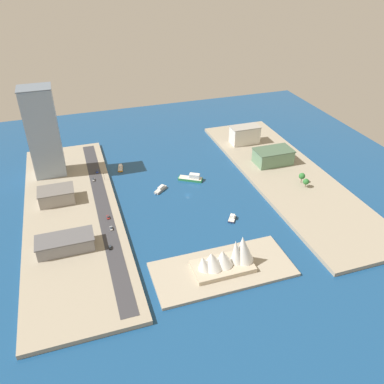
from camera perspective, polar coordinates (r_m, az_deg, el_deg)
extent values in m
plane|color=navy|center=(328.65, -0.63, -0.44)|extent=(440.00, 440.00, 0.00)
cube|color=#9E937F|center=(362.90, 13.55, 2.27)|extent=(70.00, 240.00, 3.12)
cube|color=#9E937F|center=(317.24, -16.93, -3.03)|extent=(70.00, 240.00, 3.12)
cube|color=#A89E89|center=(257.78, 4.41, -11.05)|extent=(89.83, 40.12, 2.00)
cube|color=#38383D|center=(316.47, -12.73, -2.07)|extent=(10.73, 228.00, 0.15)
cube|color=orange|center=(372.63, -10.28, 3.35)|extent=(6.05, 11.99, 1.27)
cone|color=orange|center=(367.31, -10.30, 2.90)|extent=(1.33, 1.33, 1.15)
cube|color=white|center=(373.49, -10.30, 3.71)|extent=(3.52, 5.31, 2.12)
cube|color=beige|center=(372.31, -10.29, 3.44)|extent=(5.81, 11.51, 0.10)
cube|color=#2D8C4C|center=(349.25, -0.22, 1.90)|extent=(21.48, 16.84, 2.11)
cone|color=#2D8C4C|center=(351.63, -1.97, 2.11)|extent=(2.61, 2.61, 1.90)
cube|color=white|center=(346.89, 0.36, 2.30)|extent=(9.83, 8.27, 4.44)
cube|color=beige|center=(348.69, -0.22, 2.06)|extent=(20.62, 16.17, 0.10)
cube|color=#999EA3|center=(334.98, -4.57, 0.33)|extent=(13.04, 12.35, 1.88)
cone|color=#999EA3|center=(329.84, -5.28, -0.27)|extent=(2.39, 2.39, 1.69)
cube|color=white|center=(334.68, -4.49, 0.69)|extent=(6.81, 6.54, 2.03)
cube|color=beige|center=(334.46, -4.58, 0.47)|extent=(12.52, 11.86, 0.10)
cube|color=#1E284C|center=(301.24, 5.80, -3.89)|extent=(9.30, 10.49, 1.21)
cone|color=#1E284C|center=(297.19, 5.60, -4.45)|extent=(1.51, 1.51, 1.09)
cube|color=white|center=(300.92, 5.86, -3.50)|extent=(4.77, 4.77, 2.54)
cube|color=beige|center=(300.85, 5.81, -3.79)|extent=(8.92, 10.07, 0.10)
cube|color=silver|center=(410.60, 7.61, 8.14)|extent=(28.25, 15.06, 17.31)
cube|color=#9D9992|center=(407.04, 7.70, 9.30)|extent=(29.38, 15.66, 0.80)
cube|color=gray|center=(330.09, -18.95, -0.52)|extent=(26.65, 18.31, 10.46)
cube|color=slate|center=(327.24, -19.12, 0.31)|extent=(27.72, 19.04, 0.80)
cube|color=slate|center=(375.81, 11.61, 5.00)|extent=(33.44, 20.31, 12.95)
cube|color=#47624A|center=(372.79, 11.72, 5.94)|extent=(34.78, 21.13, 0.80)
cube|color=#8C9EB2|center=(359.71, -20.66, 7.96)|extent=(25.62, 20.80, 77.31)
cube|color=slate|center=(346.90, -21.91, 13.82)|extent=(26.65, 21.63, 0.80)
cube|color=gray|center=(278.87, -17.79, -7.12)|extent=(36.55, 16.93, 8.93)
cube|color=#59595C|center=(275.94, -17.95, -6.33)|extent=(38.01, 17.61, 0.80)
cylinder|color=black|center=(367.01, -13.68, 2.97)|extent=(0.27, 0.65, 0.64)
cylinder|color=black|center=(367.02, -13.42, 3.01)|extent=(0.27, 0.65, 0.64)
cylinder|color=black|center=(364.28, -13.64, 2.74)|extent=(0.27, 0.65, 0.64)
cylinder|color=black|center=(364.30, -13.38, 2.78)|extent=(0.27, 0.65, 0.64)
cube|color=blue|center=(365.51, -13.54, 2.92)|extent=(2.01, 4.49, 0.80)
cube|color=#262D38|center=(364.99, -13.55, 2.99)|extent=(1.72, 2.54, 0.56)
cylinder|color=black|center=(303.88, -12.23, -3.50)|extent=(0.28, 0.65, 0.64)
cylinder|color=black|center=(304.02, -11.94, -3.44)|extent=(0.28, 0.65, 0.64)
cylinder|color=black|center=(301.27, -12.13, -3.84)|extent=(0.28, 0.65, 0.64)
cylinder|color=black|center=(301.40, -11.83, -3.78)|extent=(0.28, 0.65, 0.64)
cube|color=red|center=(302.47, -12.04, -3.59)|extent=(1.99, 4.66, 0.77)
cube|color=#262D38|center=(301.89, -12.05, -3.51)|extent=(1.69, 2.63, 0.61)
cylinder|color=black|center=(273.16, -11.52, -8.07)|extent=(0.28, 0.65, 0.64)
cylinder|color=black|center=(273.14, -11.85, -8.12)|extent=(0.28, 0.65, 0.64)
cylinder|color=black|center=(275.51, -11.59, -7.67)|extent=(0.28, 0.65, 0.64)
cylinder|color=black|center=(275.50, -11.91, -7.72)|extent=(0.28, 0.65, 0.64)
cube|color=black|center=(274.16, -11.73, -7.85)|extent=(1.95, 4.41, 0.72)
cube|color=#262D38|center=(273.91, -11.75, -7.72)|extent=(1.66, 2.50, 0.59)
cylinder|color=black|center=(351.59, -13.89, 1.57)|extent=(0.27, 0.65, 0.64)
cylinder|color=black|center=(351.58, -14.14, 1.53)|extent=(0.27, 0.65, 0.64)
cylinder|color=black|center=(354.31, -13.93, 1.81)|extent=(0.27, 0.65, 0.64)
cylinder|color=black|center=(354.31, -14.18, 1.78)|extent=(0.27, 0.65, 0.64)
cube|color=#B7B7BC|center=(352.78, -14.04, 1.72)|extent=(1.92, 4.53, 0.89)
cube|color=#262D38|center=(352.63, -14.06, 1.84)|extent=(1.64, 2.55, 0.51)
cylinder|color=black|center=(292.17, -11.78, -5.07)|extent=(0.27, 0.65, 0.64)
cylinder|color=black|center=(292.21, -11.47, -5.02)|extent=(0.27, 0.65, 0.64)
cylinder|color=black|center=(289.64, -11.71, -5.43)|extent=(0.27, 0.65, 0.64)
cylinder|color=black|center=(289.68, -11.40, -5.39)|extent=(0.27, 0.65, 0.64)
cube|color=white|center=(290.74, -11.60, -5.18)|extent=(1.92, 4.56, 0.80)
cube|color=#262D38|center=(290.16, -11.61, -5.10)|extent=(1.64, 2.58, 0.53)
cylinder|color=black|center=(351.09, -12.58, 2.14)|extent=(0.18, 0.18, 5.50)
cube|color=black|center=(349.52, -12.64, 2.60)|extent=(0.36, 0.36, 1.00)
sphere|color=red|center=(349.35, -12.65, 2.65)|extent=(0.24, 0.24, 0.24)
sphere|color=yellow|center=(349.52, -12.64, 2.60)|extent=(0.24, 0.24, 0.24)
sphere|color=green|center=(349.69, -12.63, 2.55)|extent=(0.24, 0.24, 0.24)
cube|color=#BCAD93|center=(256.07, 4.43, -10.65)|extent=(38.53, 20.69, 3.00)
cone|color=white|center=(253.16, 7.40, -8.09)|extent=(14.48, 12.53, 20.49)
cone|color=white|center=(252.19, 6.42, -8.49)|extent=(10.83, 8.72, 18.25)
cone|color=white|center=(251.22, 4.50, -9.43)|extent=(13.22, 11.93, 12.82)
cone|color=white|center=(249.01, 2.90, -9.80)|extent=(14.56, 13.31, 13.03)
cone|color=white|center=(248.03, 1.70, -10.19)|extent=(10.61, 8.88, 11.62)
cylinder|color=brown|center=(351.64, 15.49, 1.63)|extent=(0.50, 0.50, 4.22)
sphere|color=#2D7233|center=(349.58, 15.59, 2.23)|extent=(5.38, 5.38, 5.38)
cylinder|color=brown|center=(345.93, 16.04, 0.92)|extent=(0.50, 0.50, 3.35)
sphere|color=#2D7233|center=(344.09, 16.13, 1.44)|extent=(5.12, 5.12, 5.12)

